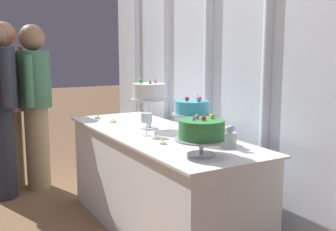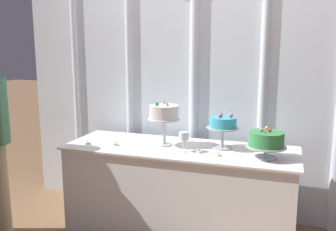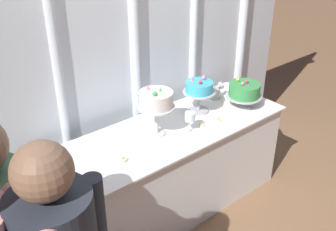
{
  "view_description": "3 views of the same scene",
  "coord_description": "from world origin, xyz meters",
  "px_view_note": "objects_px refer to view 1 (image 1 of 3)",
  "views": [
    {
      "loc": [
        2.46,
        -1.23,
        1.31
      ],
      "look_at": [
        0.16,
        0.1,
        0.89
      ],
      "focal_mm": 43.03,
      "sensor_mm": 36.0,
      "label": 1
    },
    {
      "loc": [
        0.81,
        -2.64,
        1.54
      ],
      "look_at": [
        -0.13,
        0.19,
        0.98
      ],
      "focal_mm": 38.77,
      "sensor_mm": 36.0,
      "label": 2
    },
    {
      "loc": [
        -1.66,
        -1.85,
        2.25
      ],
      "look_at": [
        0.01,
        0.17,
        0.82
      ],
      "focal_mm": 42.58,
      "sensor_mm": 36.0,
      "label": 3
    }
  ],
  "objects_px": {
    "cake_table": "(157,183)",
    "cake_display_rightmost": "(201,131)",
    "tealight_far_left": "(98,118)",
    "tealight_far_right": "(163,143)",
    "flower_vase": "(229,138)",
    "cake_display_leftmost": "(149,93)",
    "tealight_near_right": "(155,138)",
    "tealight_near_left": "(113,121)",
    "guest_man_dark_suit": "(35,99)",
    "guest_girl_blue_dress": "(6,98)",
    "wine_glass": "(146,118)",
    "cake_display_center": "(192,110)"
  },
  "relations": [
    {
      "from": "guest_man_dark_suit",
      "to": "guest_girl_blue_dress",
      "type": "xyz_separation_m",
      "value": [
        -0.15,
        -0.23,
        0.01
      ]
    },
    {
      "from": "cake_display_leftmost",
      "to": "cake_display_center",
      "type": "distance_m",
      "value": 0.49
    },
    {
      "from": "cake_display_center",
      "to": "guest_girl_blue_dress",
      "type": "relative_size",
      "value": 0.19
    },
    {
      "from": "cake_display_center",
      "to": "tealight_far_right",
      "type": "xyz_separation_m",
      "value": [
        0.01,
        -0.22,
        -0.19
      ]
    },
    {
      "from": "cake_display_center",
      "to": "flower_vase",
      "type": "xyz_separation_m",
      "value": [
        0.28,
        0.08,
        -0.14
      ]
    },
    {
      "from": "tealight_far_right",
      "to": "guest_man_dark_suit",
      "type": "xyz_separation_m",
      "value": [
        -1.76,
        -0.39,
        0.12
      ]
    },
    {
      "from": "wine_glass",
      "to": "guest_girl_blue_dress",
      "type": "relative_size",
      "value": 0.1
    },
    {
      "from": "cake_display_center",
      "to": "cake_display_rightmost",
      "type": "xyz_separation_m",
      "value": [
        0.35,
        -0.17,
        -0.06
      ]
    },
    {
      "from": "tealight_far_left",
      "to": "guest_man_dark_suit",
      "type": "xyz_separation_m",
      "value": [
        -0.66,
        -0.37,
        0.11
      ]
    },
    {
      "from": "cake_table",
      "to": "cake_display_leftmost",
      "type": "height_order",
      "value": "cake_display_leftmost"
    },
    {
      "from": "cake_table",
      "to": "tealight_far_right",
      "type": "bearing_deg",
      "value": -21.92
    },
    {
      "from": "wine_glass",
      "to": "tealight_near_left",
      "type": "relative_size",
      "value": 3.07
    },
    {
      "from": "cake_table",
      "to": "cake_display_rightmost",
      "type": "distance_m",
      "value": 0.86
    },
    {
      "from": "cake_display_rightmost",
      "to": "tealight_far_left",
      "type": "xyz_separation_m",
      "value": [
        -1.44,
        -0.07,
        -0.13
      ]
    },
    {
      "from": "tealight_far_left",
      "to": "guest_girl_blue_dress",
      "type": "distance_m",
      "value": 1.02
    },
    {
      "from": "guest_man_dark_suit",
      "to": "guest_girl_blue_dress",
      "type": "height_order",
      "value": "guest_girl_blue_dress"
    },
    {
      "from": "tealight_near_right",
      "to": "tealight_far_right",
      "type": "height_order",
      "value": "tealight_near_right"
    },
    {
      "from": "flower_vase",
      "to": "tealight_far_right",
      "type": "height_order",
      "value": "flower_vase"
    },
    {
      "from": "cake_display_center",
      "to": "tealight_near_right",
      "type": "distance_m",
      "value": 0.3
    },
    {
      "from": "cake_display_leftmost",
      "to": "tealight_near_left",
      "type": "bearing_deg",
      "value": -161.06
    },
    {
      "from": "cake_display_leftmost",
      "to": "flower_vase",
      "type": "distance_m",
      "value": 0.79
    },
    {
      "from": "cake_table",
      "to": "tealight_near_left",
      "type": "distance_m",
      "value": 0.66
    },
    {
      "from": "wine_glass",
      "to": "flower_vase",
      "type": "height_order",
      "value": "wine_glass"
    },
    {
      "from": "cake_display_leftmost",
      "to": "tealight_far_right",
      "type": "relative_size",
      "value": 7.98
    },
    {
      "from": "guest_man_dark_suit",
      "to": "cake_display_leftmost",
      "type": "bearing_deg",
      "value": 23.11
    },
    {
      "from": "tealight_near_left",
      "to": "guest_man_dark_suit",
      "type": "distance_m",
      "value": 0.99
    },
    {
      "from": "tealight_far_left",
      "to": "flower_vase",
      "type": "bearing_deg",
      "value": 12.94
    },
    {
      "from": "cake_table",
      "to": "guest_man_dark_suit",
      "type": "xyz_separation_m",
      "value": [
        -1.42,
        -0.53,
        0.5
      ]
    },
    {
      "from": "cake_table",
      "to": "flower_vase",
      "type": "height_order",
      "value": "flower_vase"
    },
    {
      "from": "cake_display_rightmost",
      "to": "flower_vase",
      "type": "height_order",
      "value": "cake_display_rightmost"
    },
    {
      "from": "cake_display_leftmost",
      "to": "tealight_far_right",
      "type": "xyz_separation_m",
      "value": [
        0.48,
        -0.16,
        -0.26
      ]
    },
    {
      "from": "cake_display_rightmost",
      "to": "tealight_near_left",
      "type": "xyz_separation_m",
      "value": [
        -1.21,
        -0.03,
        -0.12
      ]
    },
    {
      "from": "cake_display_leftmost",
      "to": "tealight_far_left",
      "type": "bearing_deg",
      "value": -164.39
    },
    {
      "from": "cake_display_leftmost",
      "to": "tealight_near_right",
      "type": "xyz_separation_m",
      "value": [
        0.33,
        -0.13,
        -0.26
      ]
    },
    {
      "from": "tealight_far_right",
      "to": "guest_man_dark_suit",
      "type": "bearing_deg",
      "value": -167.51
    },
    {
      "from": "cake_display_leftmost",
      "to": "guest_man_dark_suit",
      "type": "xyz_separation_m",
      "value": [
        -1.28,
        -0.55,
        -0.14
      ]
    },
    {
      "from": "cake_display_leftmost",
      "to": "guest_man_dark_suit",
      "type": "bearing_deg",
      "value": -156.89
    },
    {
      "from": "cake_display_center",
      "to": "tealight_near_right",
      "type": "relative_size",
      "value": 6.64
    },
    {
      "from": "cake_display_leftmost",
      "to": "tealight_near_right",
      "type": "height_order",
      "value": "cake_display_leftmost"
    },
    {
      "from": "cake_display_rightmost",
      "to": "guest_girl_blue_dress",
      "type": "xyz_separation_m",
      "value": [
        -2.25,
        -0.67,
        -0.0
      ]
    },
    {
      "from": "wine_glass",
      "to": "flower_vase",
      "type": "xyz_separation_m",
      "value": [
        0.54,
        0.27,
        -0.06
      ]
    },
    {
      "from": "tealight_near_left",
      "to": "cake_display_rightmost",
      "type": "bearing_deg",
      "value": 1.2
    },
    {
      "from": "wine_glass",
      "to": "cake_display_leftmost",
      "type": "bearing_deg",
      "value": 148.18
    },
    {
      "from": "cake_display_rightmost",
      "to": "tealight_far_left",
      "type": "relative_size",
      "value": 5.79
    },
    {
      "from": "flower_vase",
      "to": "tealight_far_left",
      "type": "relative_size",
      "value": 2.87
    },
    {
      "from": "guest_girl_blue_dress",
      "to": "flower_vase",
      "type": "bearing_deg",
      "value": 22.9
    },
    {
      "from": "cake_display_leftmost",
      "to": "cake_display_rightmost",
      "type": "bearing_deg",
      "value": -7.32
    },
    {
      "from": "cake_display_center",
      "to": "cake_display_leftmost",
      "type": "bearing_deg",
      "value": -172.66
    },
    {
      "from": "tealight_far_left",
      "to": "tealight_far_right",
      "type": "bearing_deg",
      "value": 0.91
    },
    {
      "from": "cake_display_leftmost",
      "to": "guest_girl_blue_dress",
      "type": "bearing_deg",
      "value": -151.39
    }
  ]
}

